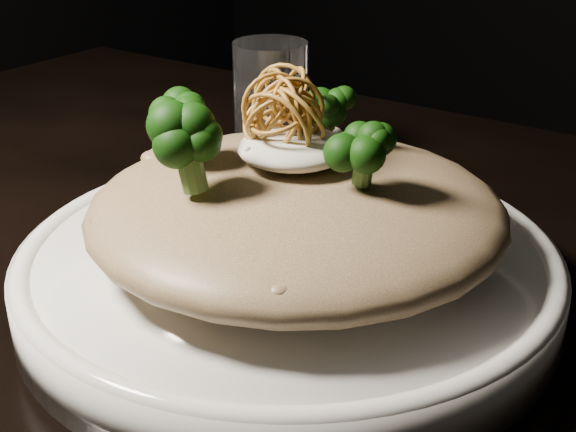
{
  "coord_description": "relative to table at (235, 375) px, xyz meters",
  "views": [
    {
      "loc": [
        0.29,
        -0.36,
        1.0
      ],
      "look_at": [
        0.05,
        -0.01,
        0.81
      ],
      "focal_mm": 50.0,
      "sensor_mm": 36.0,
      "label": 1
    }
  ],
  "objects": [
    {
      "name": "broccoli",
      "position": [
        0.05,
        -0.01,
        0.2
      ],
      "size": [
        0.16,
        0.16,
        0.06
      ],
      "primitive_type": null,
      "color": "black",
      "rests_on": "risotto"
    },
    {
      "name": "plate",
      "position": [
        0.05,
        -0.01,
        0.1
      ],
      "size": [
        0.32,
        0.32,
        0.03
      ],
      "primitive_type": "cylinder",
      "color": "white",
      "rests_on": "table"
    },
    {
      "name": "shallots",
      "position": [
        0.04,
        -0.0,
        0.21
      ],
      "size": [
        0.06,
        0.06,
        0.04
      ],
      "primitive_type": null,
      "color": "#92551E",
      "rests_on": "cheese"
    },
    {
      "name": "cheese",
      "position": [
        0.05,
        -0.0,
        0.18
      ],
      "size": [
        0.06,
        0.06,
        0.02
      ],
      "primitive_type": "ellipsoid",
      "color": "silver",
      "rests_on": "risotto"
    },
    {
      "name": "drinking_glass",
      "position": [
        -0.09,
        0.16,
        0.14
      ],
      "size": [
        0.07,
        0.07,
        0.11
      ],
      "primitive_type": "cylinder",
      "rotation": [
        0.0,
        0.0,
        -0.07
      ],
      "color": "silver",
      "rests_on": "table"
    },
    {
      "name": "risotto",
      "position": [
        0.06,
        -0.01,
        0.14
      ],
      "size": [
        0.24,
        0.24,
        0.05
      ],
      "primitive_type": "ellipsoid",
      "color": "brown",
      "rests_on": "plate"
    },
    {
      "name": "table",
      "position": [
        0.0,
        0.0,
        0.0
      ],
      "size": [
        1.1,
        0.8,
        0.75
      ],
      "color": "black",
      "rests_on": "ground"
    }
  ]
}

